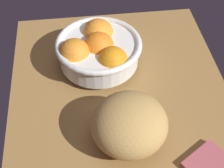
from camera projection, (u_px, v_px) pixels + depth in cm
name	position (u px, v px, depth cm)	size (l,w,h in cm)	color
ground_plane	(122.00, 110.00, 78.97)	(72.74, 53.61, 3.00)	olive
fruit_bowl	(97.00, 50.00, 83.25)	(21.90, 21.90, 10.21)	white
bread_loaf	(128.00, 124.00, 67.74)	(16.25, 15.99, 10.73)	tan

